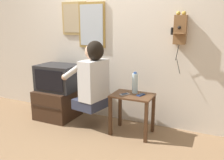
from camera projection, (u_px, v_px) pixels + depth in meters
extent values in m
plane|color=#846647|center=(75.00, 147.00, 2.82)|extent=(14.00, 14.00, 0.00)
cube|color=beige|center=(112.00, 35.00, 3.44)|extent=(6.80, 0.05, 2.55)
cube|color=#51331E|center=(132.00, 95.00, 3.05)|extent=(0.53, 0.38, 0.02)
cube|color=#452B1A|center=(110.00, 116.00, 3.07)|extent=(0.04, 0.04, 0.52)
cube|color=#452B1A|center=(146.00, 123.00, 2.88)|extent=(0.04, 0.04, 0.52)
cube|color=#452B1A|center=(120.00, 108.00, 3.36)|extent=(0.04, 0.04, 0.52)
cube|color=#452B1A|center=(153.00, 114.00, 3.16)|extent=(0.04, 0.04, 0.52)
cube|color=#2D3347|center=(90.00, 103.00, 3.31)|extent=(0.43, 0.45, 0.14)
cube|color=silver|center=(94.00, 80.00, 3.19)|extent=(0.29, 0.44, 0.54)
sphere|color=tan|center=(93.00, 52.00, 3.10)|extent=(0.23, 0.23, 0.23)
ellipsoid|color=black|center=(95.00, 51.00, 3.08)|extent=(0.27, 0.27, 0.26)
cylinder|color=silver|center=(71.00, 72.00, 3.16)|extent=(0.32, 0.13, 0.23)
cylinder|color=silver|center=(88.00, 68.00, 3.44)|extent=(0.32, 0.13, 0.23)
sphere|color=tan|center=(65.00, 77.00, 3.26)|extent=(0.09, 0.09, 0.09)
sphere|color=tan|center=(82.00, 73.00, 3.54)|extent=(0.09, 0.09, 0.09)
cube|color=#382316|center=(58.00, 103.00, 3.68)|extent=(0.56, 0.55, 0.44)
cube|color=black|center=(46.00, 108.00, 3.43)|extent=(0.51, 0.01, 0.02)
cube|color=#232326|center=(58.00, 77.00, 3.59)|extent=(0.60, 0.44, 0.38)
cube|color=black|center=(49.00, 81.00, 3.39)|extent=(0.49, 0.01, 0.30)
cube|color=brown|center=(180.00, 30.00, 2.95)|extent=(0.15, 0.11, 0.36)
cube|color=brown|center=(179.00, 34.00, 2.89)|extent=(0.14, 0.07, 0.03)
sphere|color=#B79338|center=(178.00, 13.00, 2.91)|extent=(0.05, 0.05, 0.05)
sphere|color=#B79338|center=(184.00, 13.00, 2.88)|extent=(0.05, 0.05, 0.05)
cone|color=black|center=(179.00, 28.00, 2.86)|extent=(0.04, 0.05, 0.04)
cylinder|color=black|center=(172.00, 31.00, 3.00)|extent=(0.03, 0.03, 0.09)
cylinder|color=black|center=(177.00, 52.00, 3.01)|extent=(0.04, 0.04, 0.22)
cylinder|color=black|center=(178.00, 66.00, 3.05)|extent=(0.07, 0.06, 0.19)
cube|color=tan|center=(74.00, 18.00, 3.61)|extent=(0.42, 0.02, 0.49)
cube|color=tan|center=(74.00, 18.00, 3.59)|extent=(0.37, 0.01, 0.42)
cube|color=olive|center=(92.00, 25.00, 3.50)|extent=(0.43, 0.03, 0.66)
cube|color=#B2BCC6|center=(91.00, 25.00, 3.49)|extent=(0.38, 0.01, 0.59)
cube|color=silver|center=(124.00, 94.00, 3.05)|extent=(0.12, 0.14, 0.01)
cube|color=black|center=(124.00, 94.00, 3.05)|extent=(0.10, 0.11, 0.00)
cube|color=navy|center=(141.00, 95.00, 3.02)|extent=(0.09, 0.14, 0.01)
cube|color=black|center=(141.00, 94.00, 3.02)|extent=(0.08, 0.11, 0.00)
cylinder|color=silver|center=(135.00, 83.00, 3.10)|extent=(0.08, 0.08, 0.26)
cylinder|color=#2D4C8C|center=(135.00, 73.00, 3.06)|extent=(0.04, 0.04, 0.02)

